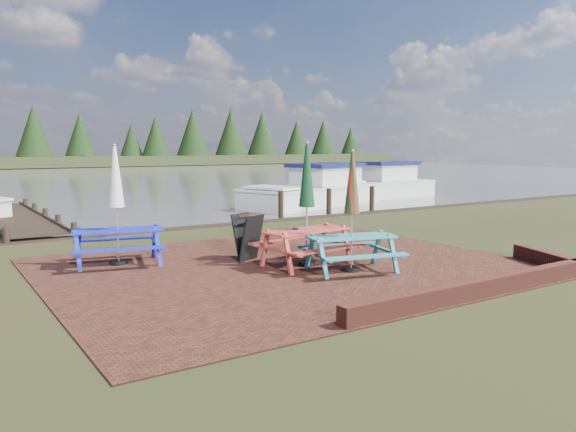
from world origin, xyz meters
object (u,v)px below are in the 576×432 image
(picnic_table_red, at_px, (307,224))
(jetty, at_px, (17,218))
(picnic_table_blue, at_px, (117,224))
(chalkboard, at_px, (248,237))
(boat_near, at_px, (317,192))
(boat_far, at_px, (380,186))
(picnic_table_teal, at_px, (352,230))

(picnic_table_red, distance_m, jetty, 11.17)
(picnic_table_red, height_order, picnic_table_blue, picnic_table_red)
(chalkboard, xyz_separation_m, jetty, (-3.15, 9.33, -0.38))
(picnic_table_red, height_order, chalkboard, picnic_table_red)
(boat_near, bearing_deg, picnic_table_red, 125.57)
(picnic_table_blue, relative_size, chalkboard, 2.47)
(chalkboard, xyz_separation_m, boat_far, (13.55, 10.81, -0.11))
(picnic_table_blue, height_order, jetty, picnic_table_blue)
(picnic_table_teal, xyz_separation_m, boat_near, (7.69, 11.65, -0.40))
(picnic_table_teal, distance_m, picnic_table_blue, 4.63)
(chalkboard, distance_m, boat_near, 13.05)
(picnic_table_teal, distance_m, boat_near, 13.97)
(chalkboard, distance_m, jetty, 9.85)
(picnic_table_blue, height_order, boat_near, picnic_table_blue)
(picnic_table_blue, bearing_deg, picnic_table_teal, -27.08)
(picnic_table_red, xyz_separation_m, boat_near, (8.10, 10.77, -0.45))
(picnic_table_blue, xyz_separation_m, jetty, (-0.76, 8.30, -0.72))
(picnic_table_red, bearing_deg, boat_far, 37.56)
(chalkboard, bearing_deg, jetty, 84.63)
(picnic_table_teal, height_order, jetty, picnic_table_teal)
(chalkboard, height_order, boat_near, boat_near)
(picnic_table_teal, relative_size, picnic_table_blue, 0.95)
(picnic_table_red, relative_size, chalkboard, 2.52)
(picnic_table_red, bearing_deg, picnic_table_blue, 139.71)
(picnic_table_red, distance_m, picnic_table_blue, 3.76)
(picnic_table_red, xyz_separation_m, chalkboard, (-0.70, 1.14, -0.35))
(picnic_table_blue, xyz_separation_m, chalkboard, (2.39, -1.02, -0.34))
(boat_near, bearing_deg, picnic_table_blue, 110.12)
(chalkboard, height_order, boat_far, boat_far)
(picnic_table_blue, bearing_deg, jetty, 109.15)
(picnic_table_teal, height_order, boat_near, picnic_table_teal)
(picnic_table_teal, distance_m, chalkboard, 2.32)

